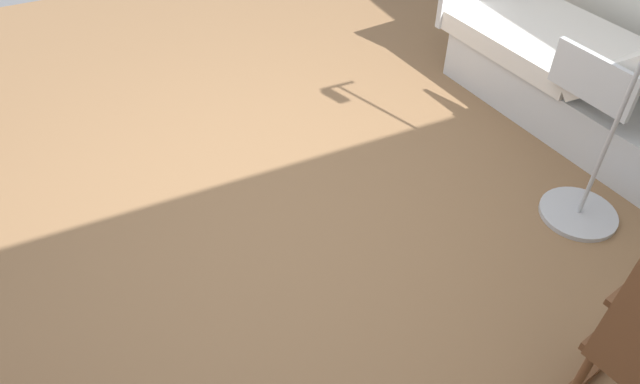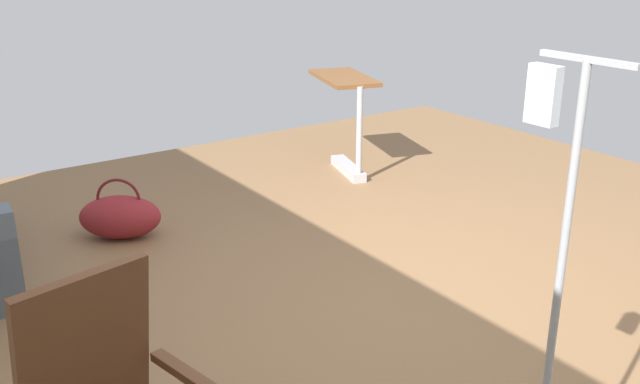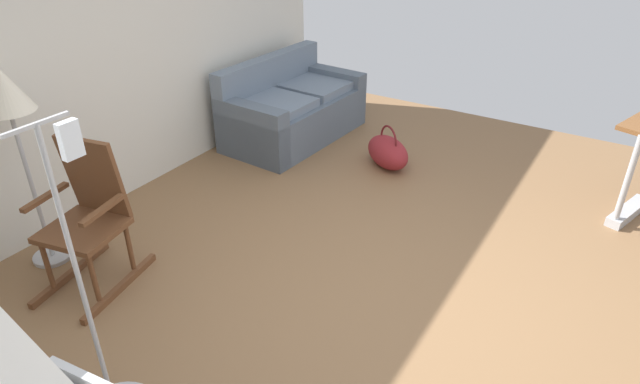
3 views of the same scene
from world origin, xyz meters
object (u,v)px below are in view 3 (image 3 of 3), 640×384
at_px(duffel_bag, 388,152).
at_px(floor_lamp, 7,104).
at_px(couch, 292,110).
at_px(rocking_chair, 89,217).

bearing_deg(duffel_bag, floor_lamp, 151.67).
relative_size(couch, duffel_bag, 2.56).
xyz_separation_m(couch, rocking_chair, (-2.78, -0.25, 0.20)).
bearing_deg(duffel_bag, couch, 85.20).
height_order(rocking_chair, floor_lamp, floor_lamp).
bearing_deg(couch, rocking_chair, -174.85).
bearing_deg(floor_lamp, duffel_bag, -28.33).
distance_m(couch, rocking_chair, 2.80).
xyz_separation_m(floor_lamp, duffel_bag, (2.73, -1.47, -1.07)).
bearing_deg(floor_lamp, couch, -5.24).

